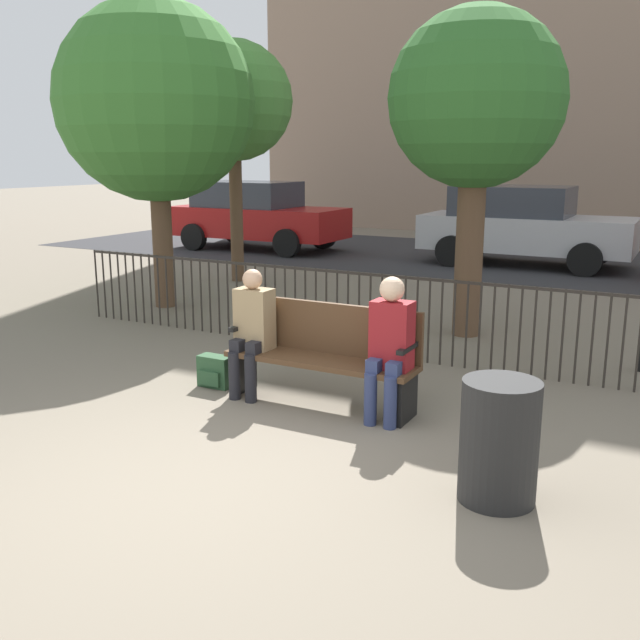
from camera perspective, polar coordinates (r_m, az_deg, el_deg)
ground_plane at (r=5.11m, az=-10.27°, el=-13.04°), size 80.00×80.00×0.00m
park_bench at (r=6.48m, az=0.33°, el=-2.48°), size 1.80×0.45×0.92m
seated_person_0 at (r=6.67m, az=-5.48°, el=-0.54°), size 0.34×0.39×1.21m
seated_person_1 at (r=6.03m, az=5.60°, el=-1.74°), size 0.34×0.39×1.25m
backpack at (r=7.10m, az=-8.40°, el=-4.11°), size 0.34×0.21×0.31m
fence_railing at (r=7.95m, az=5.90°, el=0.84°), size 9.01×0.03×0.95m
tree_0 at (r=10.86m, az=-13.01°, el=16.59°), size 2.84×2.84×4.40m
tree_1 at (r=12.96m, az=-6.94°, el=16.90°), size 2.05×2.05×4.18m
tree_2 at (r=9.03m, az=12.39°, el=16.63°), size 2.12×2.12×3.95m
street_surface at (r=15.98m, az=17.45°, el=4.43°), size 24.00×6.00×0.01m
parked_car_1 at (r=15.35m, az=15.88°, el=7.36°), size 4.20×1.94×1.62m
parked_car_2 at (r=17.43m, az=-5.19°, el=8.41°), size 4.20×1.94×1.62m
trash_bin at (r=4.85m, az=14.13°, el=-9.39°), size 0.51×0.51×0.82m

